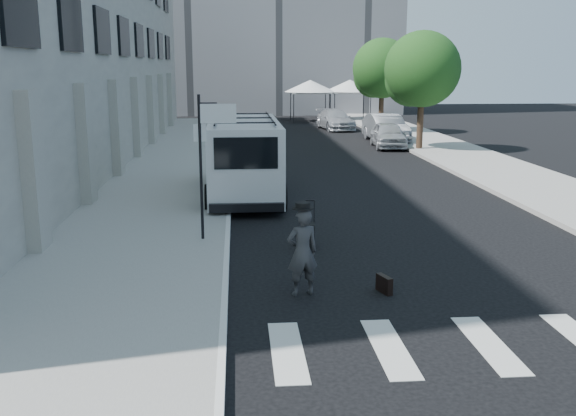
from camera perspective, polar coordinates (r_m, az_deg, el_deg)
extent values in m
plane|color=black|center=(13.01, 3.33, -6.83)|extent=(120.00, 120.00, 0.00)
cube|color=gray|center=(28.58, -9.61, 3.87)|extent=(4.50, 48.00, 0.15)
cube|color=gray|center=(34.15, 13.83, 5.08)|extent=(4.00, 56.00, 0.15)
cube|color=gray|center=(31.74, -23.30, 14.63)|extent=(10.00, 44.00, 12.00)
cylinder|color=black|center=(15.56, -7.76, 3.52)|extent=(0.07, 0.07, 3.50)
cube|color=white|center=(15.47, -7.85, 6.65)|extent=(0.30, 0.03, 0.42)
cube|color=white|center=(15.40, -6.21, 8.34)|extent=(0.85, 0.06, 0.45)
cylinder|color=black|center=(33.60, 11.66, 7.34)|extent=(0.32, 0.32, 2.80)
sphere|color=#1C4114|center=(33.47, 11.87, 12.00)|extent=(3.80, 3.80, 3.80)
sphere|color=#1C4114|center=(33.95, 10.88, 11.08)|extent=(2.66, 2.66, 2.66)
cylinder|color=black|center=(42.29, 8.27, 8.50)|extent=(0.32, 0.32, 2.80)
sphere|color=#1C4114|center=(42.19, 8.39, 12.20)|extent=(3.80, 3.80, 3.80)
sphere|color=#1C4114|center=(42.70, 7.65, 11.46)|extent=(2.66, 2.66, 2.66)
cylinder|color=black|center=(49.05, 0.51, 8.82)|extent=(0.06, 0.06, 2.20)
cylinder|color=black|center=(49.37, 3.79, 8.82)|extent=(0.06, 0.06, 2.20)
cylinder|color=black|center=(51.83, 0.23, 9.02)|extent=(0.06, 0.06, 2.20)
cylinder|color=black|center=(52.14, 3.34, 9.02)|extent=(0.06, 0.06, 2.20)
cube|color=white|center=(50.52, 1.98, 10.23)|extent=(3.00, 3.00, 0.12)
cone|color=white|center=(50.50, 1.98, 10.80)|extent=(4.00, 4.00, 0.90)
cylinder|color=black|center=(49.92, 4.16, 8.86)|extent=(0.06, 0.06, 2.20)
cylinder|color=black|center=(50.42, 7.35, 8.82)|extent=(0.06, 0.06, 2.20)
cylinder|color=black|center=(52.69, 3.70, 9.06)|extent=(0.06, 0.06, 2.20)
cylinder|color=black|center=(53.16, 6.73, 9.03)|extent=(0.06, 0.06, 2.20)
cube|color=white|center=(51.47, 5.51, 10.22)|extent=(3.00, 3.00, 0.12)
cone|color=white|center=(51.45, 5.52, 10.78)|extent=(4.00, 4.00, 0.90)
imported|color=#343336|center=(12.20, 1.29, -3.95)|extent=(0.70, 0.55, 1.70)
cube|color=black|center=(12.64, 8.55, -6.72)|extent=(0.26, 0.45, 0.34)
cube|color=black|center=(15.50, 1.92, -2.46)|extent=(0.32, 0.44, 0.59)
cylinder|color=black|center=(15.55, 1.59, -0.32)|extent=(0.02, 0.02, 0.56)
cylinder|color=black|center=(15.54, 2.34, -0.33)|extent=(0.02, 0.02, 0.56)
cube|color=black|center=(15.49, 1.97, 0.67)|extent=(0.23, 0.07, 0.03)
cube|color=silver|center=(21.14, -3.93, 4.56)|extent=(2.29, 6.08, 2.36)
cube|color=silver|center=(24.49, -4.07, 4.39)|extent=(2.14, 1.03, 1.23)
cube|color=black|center=(18.09, -3.76, 4.89)|extent=(1.80, 0.10, 0.90)
cylinder|color=black|center=(23.40, -6.62, 2.92)|extent=(0.32, 0.86, 0.85)
cylinder|color=black|center=(23.43, -1.39, 3.02)|extent=(0.32, 0.86, 0.85)
cylinder|color=black|center=(19.32, -6.93, 0.86)|extent=(0.32, 0.86, 0.85)
cylinder|color=black|center=(19.36, -0.61, 0.98)|extent=(0.32, 0.86, 0.85)
imported|color=#A9ACB1|center=(34.82, 8.91, 6.45)|extent=(1.96, 4.16, 1.37)
imported|color=slate|center=(37.44, 8.68, 7.04)|extent=(1.91, 4.92, 1.60)
imported|color=#AFB2B7|center=(44.31, 4.22, 7.83)|extent=(2.46, 4.84, 1.34)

